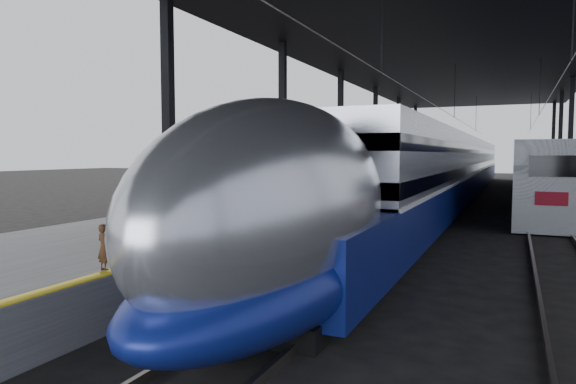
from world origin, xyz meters
The scene contains 8 objects.
ground centered at (0.00, 0.00, 0.00)m, with size 160.00×160.00×0.00m, color black.
platform centered at (-3.50, 20.00, 0.50)m, with size 6.00×80.00×1.00m, color #4C4C4F.
yellow_strip centered at (-0.70, 20.00, 1.00)m, with size 0.30×80.00×0.01m, color gold.
rails centered at (4.50, 20.00, 0.08)m, with size 6.52×80.00×0.16m.
canopy centered at (1.90, 20.00, 9.12)m, with size 18.00×75.00×9.47m.
tgv_train centered at (2.00, 25.47, 1.95)m, with size 2.91×65.20×4.16m.
second_train centered at (7.00, 38.09, 1.84)m, with size 2.63×56.05×3.63m.
child centered at (-0.90, -3.44, 1.42)m, with size 0.30×0.20×0.83m, color #442816.
Camera 1 is at (5.73, -10.35, 3.06)m, focal length 32.00 mm.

